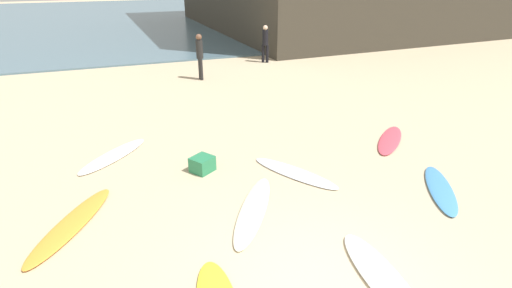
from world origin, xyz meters
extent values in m
cube|color=slate|center=(0.00, 35.75, 0.04)|extent=(120.00, 40.00, 0.08)
ellipsoid|color=#D84758|center=(4.34, 4.20, 0.04)|extent=(1.88, 1.84, 0.07)
ellipsoid|color=white|center=(1.12, 3.43, 0.03)|extent=(1.56, 2.20, 0.06)
ellipsoid|color=silver|center=(-2.74, 5.79, 0.03)|extent=(1.95, 1.98, 0.06)
ellipsoid|color=#F49B33|center=(-3.54, 3.08, 0.04)|extent=(1.70, 2.39, 0.07)
ellipsoid|color=#4792D6|center=(3.70, 1.71, 0.04)|extent=(1.51, 2.01, 0.08)
ellipsoid|color=#EAEBC9|center=(-0.27, 2.37, 0.04)|extent=(1.72, 2.37, 0.07)
ellipsoid|color=white|center=(0.96, 0.00, 0.04)|extent=(0.73, 2.16, 0.09)
cylinder|color=black|center=(4.70, 14.16, 0.42)|extent=(0.14, 0.14, 0.84)
cylinder|color=black|center=(4.52, 14.25, 0.42)|extent=(0.14, 0.14, 0.84)
cylinder|color=black|center=(4.61, 14.20, 1.20)|extent=(0.37, 0.37, 0.70)
sphere|color=beige|center=(4.61, 14.20, 1.66)|extent=(0.23, 0.23, 0.23)
cylinder|color=black|center=(0.94, 12.28, 0.44)|extent=(0.14, 0.14, 0.89)
cylinder|color=black|center=(0.94, 12.08, 0.44)|extent=(0.14, 0.14, 0.89)
cylinder|color=black|center=(0.94, 12.18, 1.25)|extent=(0.28, 0.28, 0.74)
sphere|color=brown|center=(0.94, 12.18, 1.74)|extent=(0.24, 0.24, 0.24)
cube|color=#287F51|center=(-0.82, 4.30, 0.18)|extent=(0.64, 0.63, 0.36)
camera|label=1|loc=(-2.37, -3.53, 4.32)|focal=27.11mm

